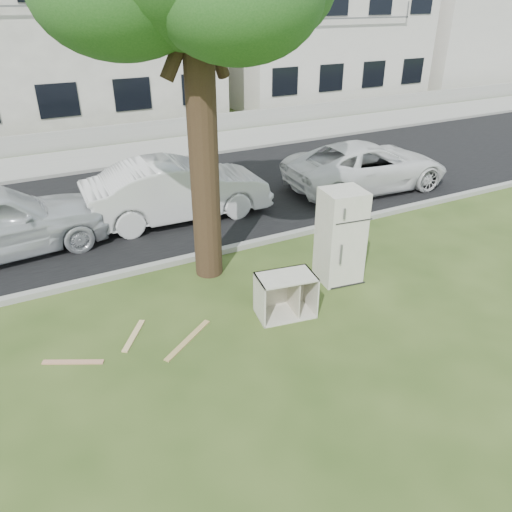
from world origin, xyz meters
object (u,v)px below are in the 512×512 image
car_center (178,190)px  fridge (341,236)px  car_right (367,166)px  cabinet (285,295)px

car_center → fridge: bearing=-156.2°
car_center → car_right: 5.58m
fridge → car_center: 4.70m
fridge → car_center: size_ratio=0.41×
fridge → car_center: (-1.74, 4.37, -0.18)m
fridge → car_right: bearing=53.4°
car_right → cabinet: bearing=133.4°
cabinet → fridge: bearing=30.5°
car_right → car_center: bearing=88.8°
cabinet → car_center: 4.99m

